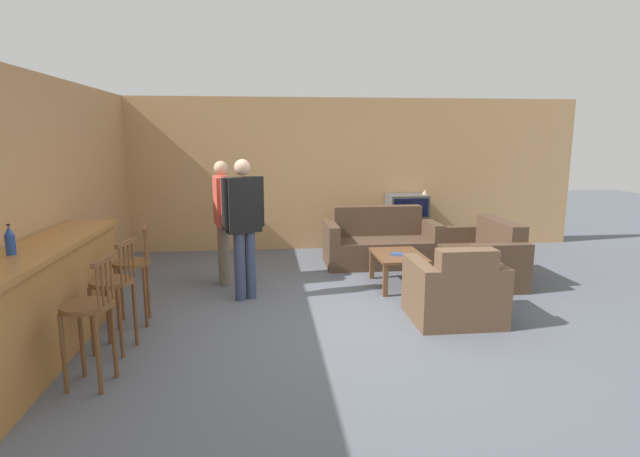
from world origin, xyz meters
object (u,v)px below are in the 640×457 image
Objects in this scene: armchair_near at (455,293)px; coffee_table at (399,259)px; book_on_table at (398,254)px; person_by_counter at (244,221)px; bar_chair_mid at (114,291)px; bottle at (10,241)px; bar_chair_near at (89,317)px; loveseat_right at (482,258)px; bar_chair_far at (133,271)px; tv_unit at (406,235)px; table_lamp at (425,197)px; tv at (407,208)px; couch_far at (380,244)px; person_by_window at (223,216)px.

armchair_near is 1.31m from coffee_table.
book_on_table is 2.05m from person_by_counter.
bottle reaches higher than bar_chair_mid.
armchair_near is at bearing -78.01° from coffee_table.
bar_chair_near reaches higher than armchair_near.
loveseat_right is at bearing 56.84° from armchair_near.
loveseat_right reaches higher than coffee_table.
bar_chair_mid is 0.69m from bar_chair_far.
tv_unit is at bearing 49.31° from bar_chair_near.
armchair_near is 3.51m from table_lamp.
book_on_table is at bearing 103.39° from armchair_near.
armchair_near is at bearing -97.17° from tv_unit.
tv is at bearing 82.82° from armchair_near.
person_by_counter is at bearing -141.28° from table_lamp.
coffee_table is 2.09m from person_by_counter.
bottle reaches higher than bar_chair_far.
tv reaches higher than tv_unit.
bottle is 4.29m from book_on_table.
bottle is (-5.00, -2.17, 0.82)m from loveseat_right.
couch_far reaches higher than coffee_table.
bar_chair_mid is 1.14× the size of armchair_near.
person_by_counter is (-2.99, -2.40, 0.05)m from table_lamp.
tv_unit is 1.45× the size of tv.
bar_chair_near is 4.74m from couch_far.
coffee_table is at bearing 27.95° from bottle.
bar_chair_mid is 0.62× the size of person_by_counter.
bar_chair_far is 1.34m from bottle.
bar_chair_far is at bearing 89.98° from bar_chair_mid.
couch_far is at bearing -137.48° from table_lamp.
book_on_table is (-1.24, -0.22, 0.15)m from loveseat_right.
table_lamp is at bearing 47.06° from bar_chair_near.
tv_unit is 1.77× the size of table_lamp.
table_lamp is (1.03, 2.15, 0.47)m from book_on_table.
bar_chair_far is 1.10× the size of tv_unit.
couch_far is 1.19m from tv.
person_by_counter reaches higher than person_by_window.
table_lamp reaches higher than bar_chair_mid.
loveseat_right is 0.82× the size of person_by_counter.
bar_chair_far reaches higher than tv_unit.
tv_unit is (3.81, 4.43, -0.32)m from bar_chair_near.
bottle is at bearing -123.49° from bar_chair_far.
tv is (0.70, 2.09, 0.37)m from coffee_table.
person_by_window reaches higher than tv_unit.
tv reaches higher than loveseat_right.
armchair_near is at bearing -97.18° from tv.
armchair_near reaches higher than book_on_table.
bar_chair_near and bar_chair_mid have the same top height.
bar_chair_far is 3.27m from coffee_table.
bar_chair_mid is 1.10× the size of tv_unit.
person_by_window is (-3.51, 0.20, 0.62)m from loveseat_right.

